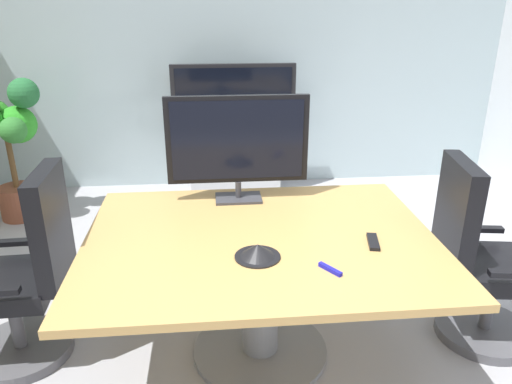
% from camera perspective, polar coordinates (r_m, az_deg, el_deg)
% --- Properties ---
extents(ground_plane, '(7.07, 7.07, 0.00)m').
position_cam_1_polar(ground_plane, '(2.81, 1.85, -20.52)').
color(ground_plane, '#99999E').
extents(wall_back_glass_partition, '(5.60, 0.10, 2.60)m').
position_cam_1_polar(wall_back_glass_partition, '(5.14, -2.33, 15.16)').
color(wall_back_glass_partition, '#9EB2B7').
rests_on(wall_back_glass_partition, ground).
extents(conference_table, '(1.81, 1.39, 0.74)m').
position_cam_1_polar(conference_table, '(2.63, 0.52, -8.62)').
color(conference_table, '#B2894C').
rests_on(conference_table, ground).
extents(office_chair_left, '(0.60, 0.58, 1.09)m').
position_cam_1_polar(office_chair_left, '(2.95, -25.18, -9.66)').
color(office_chair_left, '#4C4C51').
rests_on(office_chair_left, ground).
extents(office_chair_right, '(0.63, 0.61, 1.09)m').
position_cam_1_polar(office_chair_right, '(3.09, 24.56, -8.10)').
color(office_chair_right, '#4C4C51').
rests_on(office_chair_right, ground).
extents(tv_monitor, '(0.84, 0.18, 0.64)m').
position_cam_1_polar(tv_monitor, '(2.89, -2.17, 5.78)').
color(tv_monitor, '#333338').
rests_on(tv_monitor, conference_table).
extents(wall_display_unit, '(1.20, 0.36, 1.31)m').
position_cam_1_polar(wall_display_unit, '(4.96, -2.52, 4.77)').
color(wall_display_unit, '#B7BABC').
rests_on(wall_display_unit, ground).
extents(potted_plant, '(0.64, 0.60, 1.26)m').
position_cam_1_polar(potted_plant, '(4.82, -27.12, 5.96)').
color(potted_plant, brown).
rests_on(potted_plant, ground).
extents(conference_phone, '(0.22, 0.22, 0.07)m').
position_cam_1_polar(conference_phone, '(2.34, 0.18, -6.97)').
color(conference_phone, black).
rests_on(conference_phone, conference_table).
extents(remote_control, '(0.08, 0.18, 0.02)m').
position_cam_1_polar(remote_control, '(2.54, 13.51, -5.67)').
color(remote_control, black).
rests_on(remote_control, conference_table).
extents(whiteboard_marker, '(0.09, 0.12, 0.02)m').
position_cam_1_polar(whiteboard_marker, '(2.26, 8.65, -8.90)').
color(whiteboard_marker, '#1919A5').
rests_on(whiteboard_marker, conference_table).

